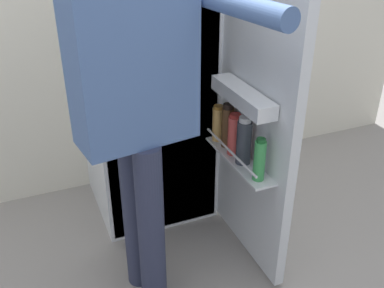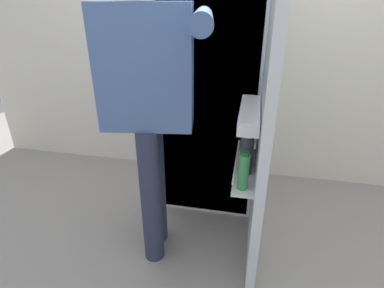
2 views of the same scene
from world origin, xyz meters
TOP-DOWN VIEW (x-y plane):
  - ground_plane at (0.00, 0.00)m, footprint 6.31×6.31m
  - refrigerator at (0.03, 0.52)m, footprint 0.72×1.32m
  - person at (-0.24, -0.16)m, footprint 0.65×0.75m

SIDE VIEW (x-z plane):
  - ground_plane at x=0.00m, z-range 0.00..0.00m
  - refrigerator at x=0.03m, z-range 0.00..1.80m
  - person at x=-0.24m, z-range 0.18..1.90m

